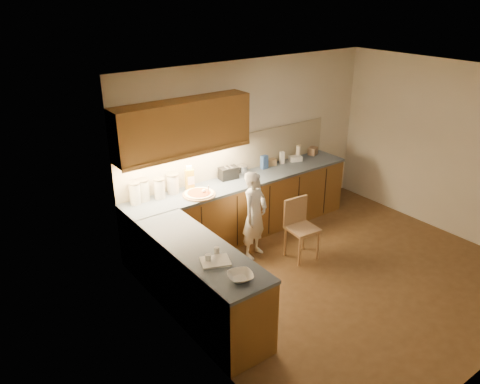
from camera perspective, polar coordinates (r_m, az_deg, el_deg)
The scene contains 24 objects.
room at distance 5.77m, azimuth 13.64°, elevation 4.19°, with size 4.54×4.50×2.62m.
l_counter at distance 6.52m, azimuth -1.12°, elevation -4.46°, with size 3.77×2.62×0.92m.
backsplash at distance 7.06m, azimuth -1.04°, elevation 4.47°, with size 3.75×0.02×0.58m, color #BAAE90.
upper_cabinets at distance 6.28m, azimuth -6.96°, elevation 7.91°, with size 1.95×0.36×0.73m.
pizza_on_board at distance 6.43m, azimuth -4.99°, elevation -0.22°, with size 0.46×0.46×0.18m.
child at distance 6.50m, azimuth 1.81°, elevation -2.83°, with size 0.47×0.31×1.28m, color white.
wooden_chair at distance 6.60m, azimuth 7.26°, elevation -3.89°, with size 0.42×0.42×0.86m.
mixing_bowl at distance 4.64m, azimuth 0.03°, elevation -10.26°, with size 0.25×0.25×0.06m, color white.
canister_a at distance 6.25m, azimuth -12.68°, elevation -0.13°, with size 0.15×0.15×0.30m.
canister_b at distance 6.34m, azimuth -11.72°, elevation 0.28°, with size 0.17×0.17×0.30m.
canister_c at distance 6.36m, azimuth -9.79°, elevation 0.45°, with size 0.15×0.15×0.29m.
canister_d at distance 6.49m, azimuth -8.19°, elevation 1.05°, with size 0.17×0.17×0.28m.
oil_jug at distance 6.56m, azimuth -6.18°, elevation 1.60°, with size 0.14×0.12×0.36m.
toaster at distance 6.93m, azimuth -1.41°, elevation 2.34°, with size 0.30×0.19×0.19m.
steel_pot at distance 7.13m, azimuth 0.28°, elevation 2.76°, with size 0.17×0.17×0.13m.
blue_box at distance 7.33m, azimuth 2.97°, elevation 3.66°, with size 0.11×0.07×0.21m, color #315194.
card_box_a at distance 7.49m, azimuth 3.82°, elevation 3.64°, with size 0.15×0.11×0.11m, color tan.
white_bottle at distance 7.56m, azimuth 5.14°, elevation 4.17°, with size 0.06×0.06×0.19m, color white.
flat_pack at distance 7.73m, azimuth 6.76°, elevation 4.08°, with size 0.20×0.14×0.08m, color white.
tall_jar at distance 7.78m, azimuth 7.11°, elevation 4.87°, with size 0.08×0.08×0.25m.
card_box_b at distance 8.06m, azimuth 8.87°, elevation 4.96°, with size 0.16×0.13×0.13m, color tan.
dough_cloth at distance 4.92m, azimuth -3.02°, elevation -8.44°, with size 0.30×0.24×0.02m, color silver.
spice_jar_a at distance 4.91m, azimuth -3.91°, elevation -8.05°, with size 0.06×0.06×0.09m, color silver.
spice_jar_b at distance 5.04m, azimuth -2.87°, elevation -7.14°, with size 0.06×0.06×0.08m, color silver.
Camera 1 is at (-4.24, -3.43, 3.56)m, focal length 35.00 mm.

